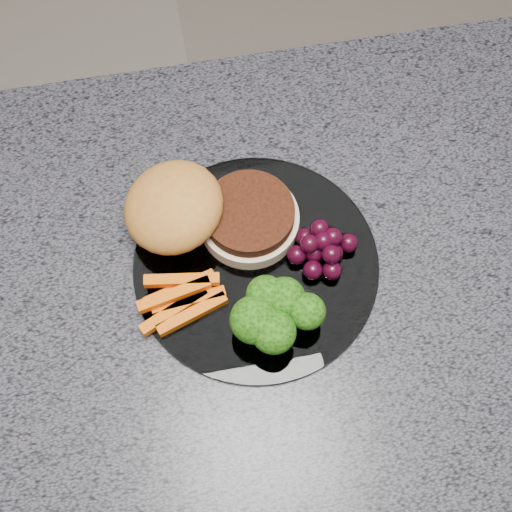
{
  "coord_description": "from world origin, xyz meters",
  "views": [
    {
      "loc": [
        -0.04,
        -0.26,
        1.6
      ],
      "look_at": [
        0.01,
        0.02,
        0.93
      ],
      "focal_mm": 50.0,
      "sensor_mm": 36.0,
      "label": 1
    }
  ],
  "objects": [
    {
      "name": "broccoli",
      "position": [
        0.02,
        -0.05,
        0.94
      ],
      "size": [
        0.1,
        0.08,
        0.06
      ],
      "rotation": [
        0.0,
        0.0,
        0.29
      ],
      "color": "olive",
      "rests_on": "plate"
    },
    {
      "name": "island_cabinet",
      "position": [
        0.0,
        0.0,
        0.43
      ],
      "size": [
        1.2,
        0.6,
        0.86
      ],
      "primitive_type": "cube",
      "color": "brown",
      "rests_on": "ground"
    },
    {
      "name": "burger",
      "position": [
        -0.04,
        0.08,
        0.93
      ],
      "size": [
        0.19,
        0.13,
        0.06
      ],
      "rotation": [
        0.0,
        0.0,
        -0.1
      ],
      "color": "beige",
      "rests_on": "plate"
    },
    {
      "name": "plate",
      "position": [
        0.01,
        0.02,
        0.9
      ],
      "size": [
        0.26,
        0.26,
        0.01
      ],
      "primitive_type": "cylinder",
      "color": "white",
      "rests_on": "countertop"
    },
    {
      "name": "countertop",
      "position": [
        0.0,
        0.0,
        0.88
      ],
      "size": [
        1.2,
        0.6,
        0.04
      ],
      "primitive_type": "cube",
      "color": "#46454F",
      "rests_on": "island_cabinet"
    },
    {
      "name": "carrot_sticks",
      "position": [
        -0.07,
        -0.0,
        0.91
      ],
      "size": [
        0.09,
        0.06,
        0.02
      ],
      "rotation": [
        0.0,
        0.0,
        -0.06
      ],
      "color": "#D95603",
      "rests_on": "plate"
    },
    {
      "name": "grape_bunch",
      "position": [
        0.08,
        0.02,
        0.92
      ],
      "size": [
        0.08,
        0.06,
        0.04
      ],
      "rotation": [
        0.0,
        0.0,
        -0.41
      ],
      "color": "black",
      "rests_on": "plate"
    }
  ]
}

